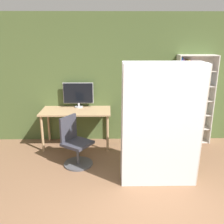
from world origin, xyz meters
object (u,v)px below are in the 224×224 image
bookshelf (189,98)px  mattress_far (159,123)px  mattress_near (162,128)px  office_chair (75,146)px  monitor (78,94)px

bookshelf → mattress_far: size_ratio=0.99×
bookshelf → mattress_near: mattress_near is taller
office_chair → bookshelf: 2.60m
monitor → mattress_far: bearing=-46.5°
monitor → mattress_far: 2.07m
office_chair → mattress_near: bearing=-26.5°
mattress_near → mattress_far: (0.00, 0.23, -0.00)m
office_chair → monitor: bearing=92.0°
office_chair → mattress_near: (1.39, -0.69, 0.60)m
bookshelf → office_chair: bearing=-156.1°
mattress_near → mattress_far: bearing=90.0°
monitor → office_chair: monitor is taller
mattress_near → mattress_far: size_ratio=1.00×
bookshelf → mattress_far: (-0.92, -1.49, -0.03)m
monitor → bookshelf: bookshelf is taller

